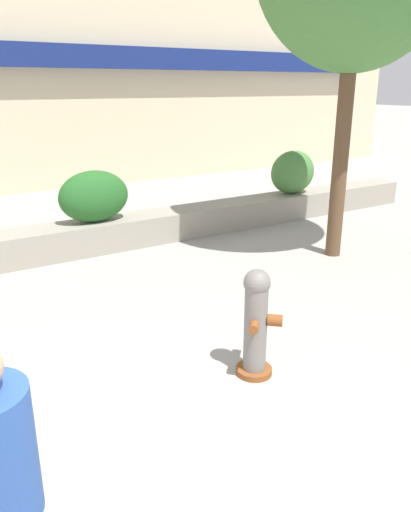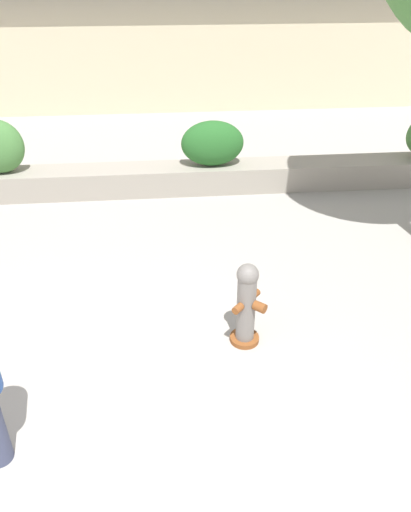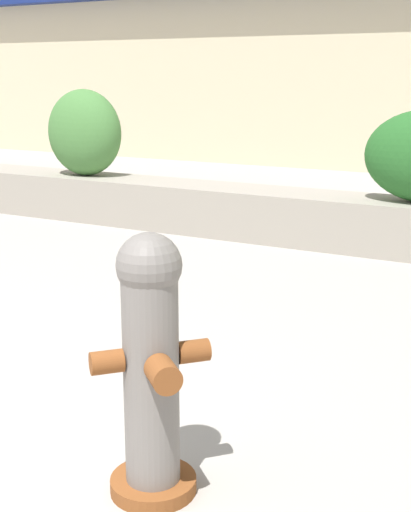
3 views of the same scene
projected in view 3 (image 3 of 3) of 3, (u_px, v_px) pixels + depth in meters
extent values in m
cube|color=gray|center=(257.00, 213.00, 7.43)|extent=(18.00, 0.70, 0.50)
ellipsoid|color=#427538|center=(84.00, 133.00, 8.28)|extent=(0.96, 0.61, 0.99)
cylinder|color=brown|center=(153.00, 484.00, 2.91)|extent=(0.50, 0.50, 0.06)
cylinder|color=slate|center=(151.00, 381.00, 2.79)|extent=(0.31, 0.31, 0.85)
sphere|color=slate|center=(149.00, 265.00, 2.68)|extent=(0.25, 0.25, 0.25)
cylinder|color=brown|center=(163.00, 374.00, 2.60)|extent=(0.18, 0.18, 0.11)
cylinder|color=brown|center=(107.00, 362.00, 2.71)|extent=(0.15, 0.15, 0.09)
cylinder|color=brown|center=(193.00, 351.00, 2.82)|extent=(0.15, 0.15, 0.09)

